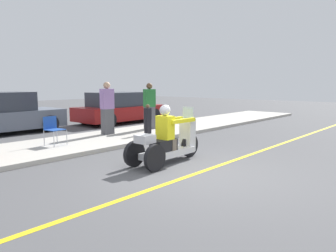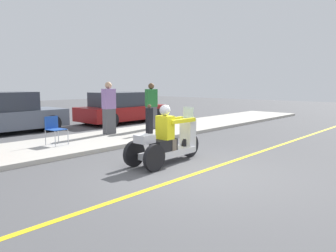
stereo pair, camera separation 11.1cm
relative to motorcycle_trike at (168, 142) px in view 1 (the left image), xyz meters
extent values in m
plane|color=#4C4C4F|center=(-0.47, -1.09, -0.50)|extent=(60.00, 60.00, 0.00)
cube|color=gold|center=(0.00, -1.09, -0.49)|extent=(24.00, 0.12, 0.01)
cube|color=#B2ADA3|center=(-0.47, 3.51, -0.44)|extent=(28.00, 2.80, 0.12)
cylinder|color=black|center=(0.85, 0.00, -0.20)|extent=(0.59, 0.10, 0.59)
cylinder|color=black|center=(-0.80, -0.32, -0.20)|extent=(0.59, 0.10, 0.59)
cylinder|color=black|center=(-0.80, 0.32, -0.20)|extent=(0.59, 0.10, 0.59)
cube|color=silver|center=(0.00, 0.00, -0.26)|extent=(1.55, 0.45, 0.15)
cube|color=black|center=(-0.16, 0.00, -0.05)|extent=(0.62, 0.35, 0.27)
cube|color=silver|center=(0.75, 0.00, 0.08)|extent=(0.24, 0.35, 0.83)
cube|color=silver|center=(0.77, 0.00, 0.65)|extent=(0.03, 0.32, 0.30)
cube|color=silver|center=(-0.77, 0.00, 0.17)|extent=(0.36, 0.35, 0.18)
cube|color=yellow|center=(-0.11, 0.00, 0.36)|extent=(0.26, 0.38, 0.55)
sphere|color=silver|center=(-0.11, 0.00, 0.76)|extent=(0.26, 0.26, 0.26)
cube|color=#726656|center=(0.02, -0.12, -0.05)|extent=(0.14, 0.14, 0.27)
cube|color=#726656|center=(0.02, 0.12, -0.05)|extent=(0.14, 0.14, 0.27)
cube|color=yellow|center=(0.32, -0.20, 0.50)|extent=(0.86, 0.09, 0.09)
cube|color=yellow|center=(0.32, 0.20, 0.50)|extent=(0.86, 0.09, 0.09)
cube|color=black|center=(2.33, 2.98, -0.13)|extent=(0.24, 0.17, 0.50)
cube|color=black|center=(2.33, 2.98, 0.32)|extent=(0.26, 0.17, 0.40)
sphere|color=brown|center=(2.33, 2.98, 0.59)|extent=(0.14, 0.14, 0.14)
cube|color=#515156|center=(1.37, 4.00, 0.06)|extent=(0.40, 0.28, 0.88)
cube|color=#9972B2|center=(1.37, 4.00, 0.85)|extent=(0.44, 0.28, 0.70)
sphere|color=tan|center=(1.37, 4.00, 1.32)|extent=(0.24, 0.24, 0.24)
cube|color=#515156|center=(3.27, 3.81, 0.05)|extent=(0.44, 0.36, 0.86)
cube|color=#267233|center=(3.27, 3.81, 0.82)|extent=(0.48, 0.37, 0.68)
sphere|color=brown|center=(3.27, 3.81, 1.28)|extent=(0.23, 0.23, 0.23)
cylinder|color=#A5A8AD|center=(-1.13, 3.22, -0.16)|extent=(0.02, 0.02, 0.44)
cylinder|color=#A5A8AD|center=(-0.69, 3.27, -0.16)|extent=(0.02, 0.02, 0.44)
cylinder|color=#A5A8AD|center=(-1.19, 3.65, -0.16)|extent=(0.02, 0.02, 0.44)
cylinder|color=#A5A8AD|center=(-0.75, 3.71, -0.16)|extent=(0.02, 0.02, 0.44)
cube|color=#1E479E|center=(-0.94, 3.46, 0.07)|extent=(0.49, 0.49, 0.02)
cube|color=#1E479E|center=(-0.97, 3.68, 0.25)|extent=(0.44, 0.08, 0.38)
cube|color=slate|center=(-0.64, 7.66, 0.02)|extent=(4.24, 1.82, 0.68)
cylinder|color=black|center=(0.74, 6.75, -0.18)|extent=(0.64, 0.22, 0.64)
cylinder|color=black|center=(0.74, 8.57, -0.18)|extent=(0.64, 0.22, 0.64)
cube|color=maroon|center=(4.49, 6.98, -0.01)|extent=(4.32, 1.87, 0.63)
cube|color=#2D333D|center=(4.27, 6.98, 0.64)|extent=(2.38, 1.68, 0.66)
cylinder|color=black|center=(5.89, 6.05, -0.18)|extent=(0.64, 0.22, 0.64)
cylinder|color=black|center=(5.89, 7.92, -0.18)|extent=(0.64, 0.22, 0.64)
cylinder|color=black|center=(3.09, 6.05, -0.18)|extent=(0.64, 0.22, 0.64)
cylinder|color=black|center=(3.09, 7.92, -0.18)|extent=(0.64, 0.22, 0.64)
camera|label=1|loc=(-5.78, -5.05, 1.39)|focal=35.00mm
camera|label=2|loc=(-5.71, -5.13, 1.39)|focal=35.00mm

